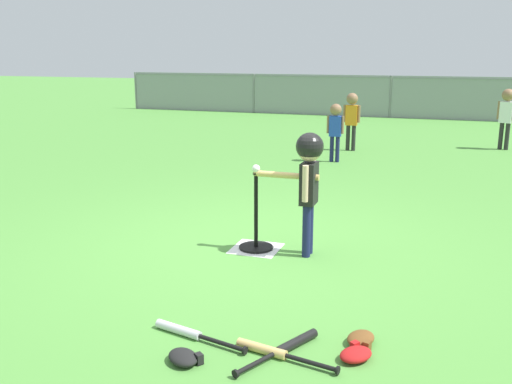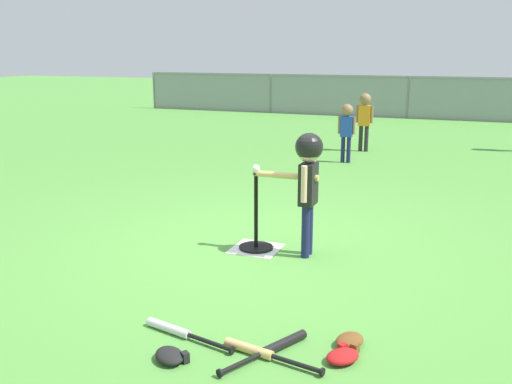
% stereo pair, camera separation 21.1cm
% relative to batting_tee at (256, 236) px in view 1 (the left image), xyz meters
% --- Properties ---
extents(ground_plane, '(60.00, 60.00, 0.00)m').
position_rel_batting_tee_xyz_m(ground_plane, '(-0.03, 0.05, -0.12)').
color(ground_plane, '#51933D').
extents(home_plate, '(0.44, 0.44, 0.01)m').
position_rel_batting_tee_xyz_m(home_plate, '(0.00, 0.00, -0.12)').
color(home_plate, white).
rests_on(home_plate, ground_plane).
extents(batting_tee, '(0.32, 0.32, 0.73)m').
position_rel_batting_tee_xyz_m(batting_tee, '(0.00, 0.00, 0.00)').
color(batting_tee, black).
rests_on(batting_tee, ground_plane).
extents(baseball_on_tee, '(0.07, 0.07, 0.07)m').
position_rel_batting_tee_xyz_m(baseball_on_tee, '(0.00, -0.00, 0.65)').
color(baseball_on_tee, white).
rests_on(baseball_on_tee, batting_tee).
extents(batter_child, '(0.63, 0.32, 1.12)m').
position_rel_batting_tee_xyz_m(batter_child, '(0.49, -0.00, 0.68)').
color(batter_child, '#191E4C').
rests_on(batter_child, ground_plane).
extents(fielder_near_left, '(0.32, 0.22, 1.13)m').
position_rel_batting_tee_xyz_m(fielder_near_left, '(2.59, 6.81, 0.61)').
color(fielder_near_left, '#262626').
rests_on(fielder_near_left, ground_plane).
extents(fielder_deep_left, '(0.29, 0.19, 0.97)m').
position_rel_batting_tee_xyz_m(fielder_deep_left, '(-0.17, 4.54, 0.50)').
color(fielder_deep_left, '#191E4C').
rests_on(fielder_deep_left, ground_plane).
extents(fielder_deep_center, '(0.32, 0.21, 1.06)m').
position_rel_batting_tee_xyz_m(fielder_deep_center, '(-0.11, 5.76, 0.56)').
color(fielder_deep_center, '#262626').
rests_on(fielder_deep_center, ground_plane).
extents(spare_bat_silver, '(0.70, 0.21, 0.06)m').
position_rel_batting_tee_xyz_m(spare_bat_silver, '(0.13, -1.76, -0.09)').
color(spare_bat_silver, silver).
rests_on(spare_bat_silver, ground_plane).
extents(spare_bat_wood, '(0.67, 0.18, 0.06)m').
position_rel_batting_tee_xyz_m(spare_bat_wood, '(0.73, -1.82, -0.09)').
color(spare_bat_wood, '#DBB266').
rests_on(spare_bat_wood, ground_plane).
extents(spare_bat_black, '(0.36, 0.66, 0.06)m').
position_rel_batting_tee_xyz_m(spare_bat_black, '(0.81, -1.72, -0.09)').
color(spare_bat_black, black).
rests_on(spare_bat_black, ground_plane).
extents(glove_by_plate, '(0.27, 0.26, 0.07)m').
position_rel_batting_tee_xyz_m(glove_by_plate, '(0.25, -2.07, -0.09)').
color(glove_by_plate, black).
rests_on(glove_by_plate, ground_plane).
extents(glove_near_bats, '(0.26, 0.27, 0.07)m').
position_rel_batting_tee_xyz_m(glove_near_bats, '(1.22, -1.69, -0.09)').
color(glove_near_bats, '#B21919').
rests_on(glove_near_bats, ground_plane).
extents(glove_tossed_aside, '(0.21, 0.25, 0.07)m').
position_rel_batting_tee_xyz_m(glove_tossed_aside, '(1.22, -1.49, -0.09)').
color(glove_tossed_aside, brown).
rests_on(glove_tossed_aside, ground_plane).
extents(outfield_fence, '(16.06, 0.06, 1.15)m').
position_rel_batting_tee_xyz_m(outfield_fence, '(-0.03, 11.53, 0.50)').
color(outfield_fence, slate).
rests_on(outfield_fence, ground_plane).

